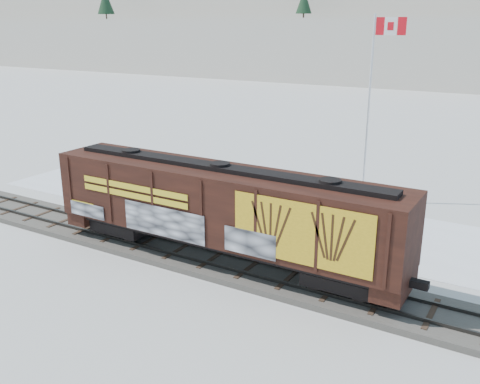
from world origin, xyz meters
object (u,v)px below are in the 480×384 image
Objects in this scene: car_silver at (181,182)px; car_dark at (334,209)px; flagpole at (368,137)px; car_white at (243,205)px; hopper_railcar at (220,207)px.

car_dark is (10.57, 0.47, -0.15)m from car_silver.
flagpole reaches higher than car_white.
car_dark is at bearing 74.83° from hopper_railcar.
car_white is (-2.55, 6.33, -2.20)m from hopper_railcar.
hopper_railcar is 11.72m from car_silver.
car_silver is at bearing -157.17° from flagpole.
hopper_railcar reaches higher than car_silver.
car_white is at bearing 111.92° from hopper_railcar.
car_white is (-5.28, -6.33, -3.53)m from flagpole.
car_white reaches higher than car_dark.
hopper_railcar is 1.51× the size of flagpole.
hopper_railcar is 4.24× the size of car_white.
flagpole is 12.42m from car_silver.
flagpole is 2.80× the size of car_white.
car_silver is 10.59m from car_dark.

